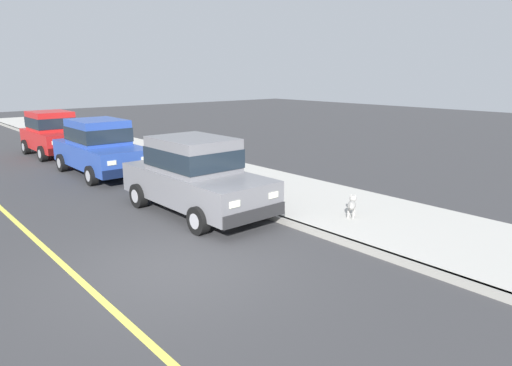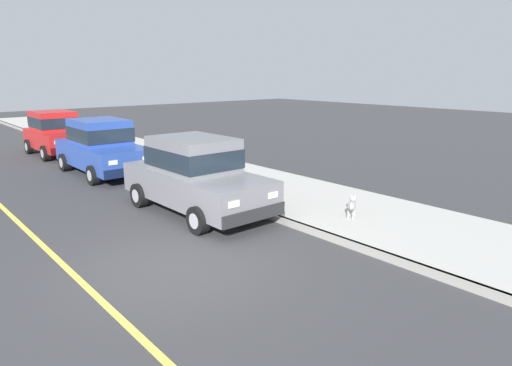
{
  "view_description": "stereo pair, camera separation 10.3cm",
  "coord_description": "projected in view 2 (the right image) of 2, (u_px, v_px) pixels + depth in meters",
  "views": [
    {
      "loc": [
        -4.03,
        -6.87,
        3.49
      ],
      "look_at": [
        3.08,
        1.37,
        0.85
      ],
      "focal_mm": 32.0,
      "sensor_mm": 36.0,
      "label": 1
    },
    {
      "loc": [
        -3.96,
        -6.94,
        3.49
      ],
      "look_at": [
        3.08,
        1.37,
        0.85
      ],
      "focal_mm": 32.0,
      "sensor_mm": 36.0,
      "label": 2
    }
  ],
  "objects": [
    {
      "name": "sidewalk",
      "position": [
        349.0,
        211.0,
        11.58
      ],
      "size": [
        3.6,
        64.0,
        0.14
      ],
      "primitive_type": "cube",
      "color": "#B7B5AD",
      "rests_on": "ground"
    },
    {
      "name": "lane_centre_line",
      "position": [
        92.0,
        292.0,
        7.45
      ],
      "size": [
        0.12,
        57.6,
        0.01
      ],
      "primitive_type": "cube",
      "color": "#E0D64C",
      "rests_on": "ground"
    },
    {
      "name": "dog_grey",
      "position": [
        352.0,
        205.0,
        10.87
      ],
      "size": [
        0.67,
        0.46,
        0.49
      ],
      "color": "#999691",
      "rests_on": "sidewalk"
    },
    {
      "name": "ground_plane",
      "position": [
        177.0,
        266.0,
        8.45
      ],
      "size": [
        80.0,
        80.0,
        0.0
      ],
      "primitive_type": "plane",
      "color": "#38383A"
    },
    {
      "name": "car_grey_sedan",
      "position": [
        195.0,
        174.0,
        11.53
      ],
      "size": [
        2.07,
        4.62,
        1.92
      ],
      "color": "slate",
      "rests_on": "ground"
    },
    {
      "name": "fire_hydrant",
      "position": [
        245.0,
        185.0,
        12.51
      ],
      "size": [
        0.34,
        0.24,
        0.72
      ],
      "color": "red",
      "rests_on": "sidewalk"
    },
    {
      "name": "curb",
      "position": [
        299.0,
        226.0,
        10.45
      ],
      "size": [
        0.16,
        64.0,
        0.14
      ],
      "primitive_type": "cube",
      "color": "gray",
      "rests_on": "ground"
    },
    {
      "name": "car_red_hatchback",
      "position": [
        55.0,
        132.0,
        19.7
      ],
      "size": [
        1.98,
        3.81,
        1.88
      ],
      "color": "red",
      "rests_on": "ground"
    },
    {
      "name": "car_blue_sedan",
      "position": [
        101.0,
        146.0,
        15.94
      ],
      "size": [
        2.06,
        4.61,
        1.92
      ],
      "color": "#28479E",
      "rests_on": "ground"
    }
  ]
}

